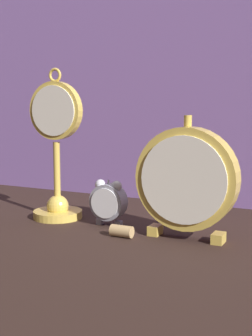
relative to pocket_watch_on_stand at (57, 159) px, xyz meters
name	(u,v)px	position (x,y,z in m)	size (l,w,h in m)	color
ground_plane	(107,233)	(0.15, -0.05, -0.13)	(4.00, 4.00, 0.00)	black
fabric_backdrop_drape	(171,82)	(0.15, 0.27, 0.17)	(1.44, 0.01, 0.59)	#8460A8
pocket_watch_on_stand	(57,159)	(0.00, 0.00, 0.00)	(0.12, 0.10, 0.32)	gold
alarm_clock_twin_bell	(108,201)	(0.13, -0.01, -0.08)	(0.07, 0.03, 0.09)	gray
mantel_clock_silver	(187,180)	(0.30, -0.03, -0.02)	(0.19, 0.04, 0.22)	gold
wine_cork	(122,231)	(0.19, -0.07, -0.12)	(0.02, 0.02, 0.04)	tan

